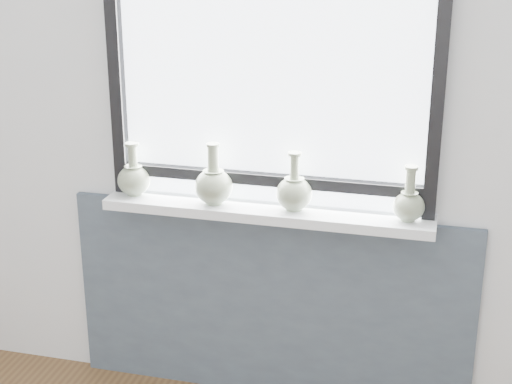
% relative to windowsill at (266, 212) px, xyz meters
% --- Properties ---
extents(back_wall, '(3.60, 0.02, 2.60)m').
position_rel_windowsill_xyz_m(back_wall, '(0.00, 0.10, 0.42)').
color(back_wall, silver).
rests_on(back_wall, ground).
extents(apron_panel, '(1.70, 0.03, 0.86)m').
position_rel_windowsill_xyz_m(apron_panel, '(0.00, 0.07, -0.45)').
color(apron_panel, '#475664').
rests_on(apron_panel, ground).
extents(windowsill, '(1.32, 0.18, 0.04)m').
position_rel_windowsill_xyz_m(windowsill, '(0.00, 0.00, 0.00)').
color(windowsill, white).
rests_on(windowsill, apron_panel).
extents(window, '(1.30, 0.06, 1.05)m').
position_rel_windowsill_xyz_m(window, '(0.00, 0.06, 0.56)').
color(window, black).
rests_on(window, windowsill).
extents(vase_a, '(0.13, 0.13, 0.22)m').
position_rel_windowsill_xyz_m(vase_a, '(-0.56, 0.01, 0.09)').
color(vase_a, gray).
rests_on(vase_a, windowsill).
extents(vase_b, '(0.15, 0.15, 0.25)m').
position_rel_windowsill_xyz_m(vase_b, '(-0.21, -0.01, 0.10)').
color(vase_b, gray).
rests_on(vase_b, windowsill).
extents(vase_c, '(0.14, 0.14, 0.23)m').
position_rel_windowsill_xyz_m(vase_c, '(0.11, 0.00, 0.09)').
color(vase_c, gray).
rests_on(vase_c, windowsill).
extents(vase_d, '(0.12, 0.12, 0.21)m').
position_rel_windowsill_xyz_m(vase_d, '(0.55, 0.00, 0.09)').
color(vase_d, gray).
rests_on(vase_d, windowsill).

